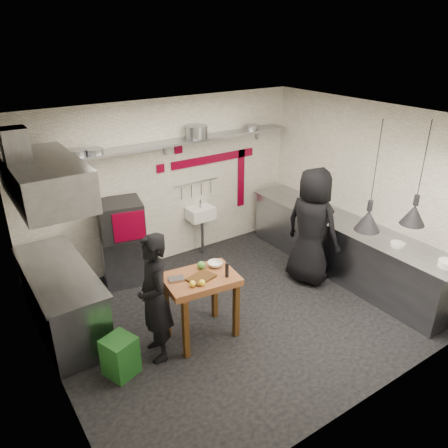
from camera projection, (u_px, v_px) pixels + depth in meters
floor at (238, 313)px, 6.35m from camera, size 5.00×5.00×0.00m
ceiling at (241, 120)px, 5.19m from camera, size 5.00×5.00×0.00m
wall_back at (166, 183)px, 7.36m from camera, size 5.00×0.04×2.80m
wall_front at (367, 302)px, 4.19m from camera, size 5.00×0.04×2.80m
wall_left at (43, 283)px, 4.50m from camera, size 0.04×4.20×2.80m
wall_right at (364, 190)px, 7.05m from camera, size 0.04×4.20×2.80m
red_band_horiz at (214, 159)px, 7.71m from camera, size 1.70×0.02×0.14m
red_band_vert at (241, 178)px, 8.21m from camera, size 0.14×0.02×1.10m
red_tile_a at (178, 149)px, 7.24m from camera, size 0.14×0.02×0.14m
red_tile_b at (160, 168)px, 7.17m from camera, size 0.14×0.02×0.14m
back_shelf at (169, 143)px, 6.92m from camera, size 4.60×0.34×0.04m
shelf_bracket_left at (43, 167)px, 6.11m from camera, size 0.04×0.06×0.24m
shelf_bracket_mid at (165, 147)px, 7.08m from camera, size 0.04×0.06×0.24m
shelf_bracket_right at (257, 133)px, 8.04m from camera, size 0.04×0.06×0.24m
pan_far_left at (77, 153)px, 6.15m from camera, size 0.27×0.27×0.09m
pan_mid_left at (94, 151)px, 6.29m from camera, size 0.28×0.28×0.07m
stock_pot at (197, 132)px, 7.13m from camera, size 0.41×0.41×0.20m
pan_right at (251, 127)px, 7.73m from camera, size 0.28×0.28×0.08m
oven_stand at (125, 258)px, 7.06m from camera, size 0.81×0.76×0.80m
combi_oven at (121, 219)px, 6.75m from camera, size 0.77×0.73×0.58m
oven_door at (129, 226)px, 6.51m from camera, size 0.47×0.13×0.46m
oven_glass at (129, 226)px, 6.51m from camera, size 0.37×0.10×0.34m
hand_sink at (200, 213)px, 7.76m from camera, size 0.46×0.34×0.22m
sink_tap at (200, 204)px, 7.68m from camera, size 0.03×0.03×0.14m
sink_drain at (202, 236)px, 7.91m from camera, size 0.06×0.06×0.66m
utensil_rail at (196, 182)px, 7.64m from camera, size 0.90×0.02×0.02m
counter_right at (343, 248)px, 7.26m from camera, size 0.70×3.80×0.90m
counter_right_top at (346, 222)px, 7.07m from camera, size 0.76×3.90×0.03m
plate_stack at (447, 264)px, 5.72m from camera, size 0.28×0.28×0.09m
small_bowl_right at (398, 244)px, 6.27m from camera, size 0.25×0.25×0.05m
counter_left at (63, 301)px, 5.86m from camera, size 0.70×1.90×0.90m
counter_left_top at (57, 271)px, 5.67m from camera, size 0.76×2.00×0.03m
extractor_hood at (45, 180)px, 5.18m from camera, size 0.78×1.60×0.50m
hood_duct at (16, 150)px, 4.89m from camera, size 0.28×0.28×0.50m
green_bin at (120, 356)px, 5.17m from camera, size 0.44×0.44×0.50m
prep_table at (201, 307)px, 5.73m from camera, size 0.99×0.75×0.92m
cutting_board at (201, 278)px, 5.48m from camera, size 0.39×0.32×0.02m
pepper_mill at (227, 270)px, 5.49m from camera, size 0.05×0.05×0.20m
lemon_a at (193, 284)px, 5.30m from camera, size 0.10×0.10×0.08m
lemon_b at (202, 283)px, 5.33m from camera, size 0.10×0.10×0.08m
veg_ball at (201, 265)px, 5.69m from camera, size 0.11×0.11×0.11m
steel_tray at (176, 279)px, 5.45m from camera, size 0.22×0.17×0.03m
bowl at (215, 264)px, 5.76m from camera, size 0.25×0.25×0.06m
heat_lamp_near at (374, 177)px, 5.56m from camera, size 0.43×0.43×1.49m
heat_lamp_far at (421, 174)px, 5.52m from camera, size 0.36×0.36×1.39m
chef_left at (154, 298)px, 5.23m from camera, size 0.49×0.66×1.68m
chef_right at (312, 227)px, 6.83m from camera, size 0.78×1.04×1.90m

